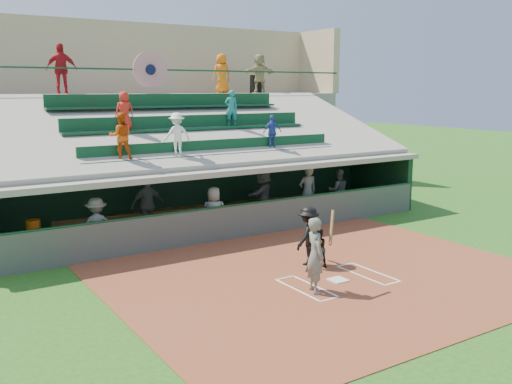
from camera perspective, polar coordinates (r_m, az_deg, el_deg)
ground at (r=14.84m, az=8.19°, el=-8.82°), size 100.00×100.00×0.00m
dirt_slab at (r=15.20m, az=6.96°, el=-8.29°), size 11.00×9.00×0.02m
home_plate at (r=14.83m, az=8.20°, el=-8.69°), size 0.43×0.43×0.03m
batters_box_chalk at (r=14.83m, az=8.20°, el=-8.74°), size 2.65×1.85×0.01m
dugout_floor at (r=20.20m, az=-4.39°, el=-3.51°), size 16.00×3.50×0.04m
concourse_slab at (r=25.90m, az=-11.57°, el=4.49°), size 20.00×3.00×4.60m
grandstand at (r=23.15m, az=-8.91°, el=3.80°), size 20.40×10.40×7.80m
batter_at_plate at (r=13.69m, az=5.99°, el=-6.27°), size 0.93×0.80×1.95m
catcher at (r=15.58m, az=6.22°, el=-5.65°), size 0.56×0.45×1.10m
home_umpire at (r=15.82m, az=5.25°, el=-4.37°), size 1.21×0.99×1.64m
dugout_bench at (r=21.35m, az=-5.51°, el=-2.03°), size 16.58×2.34×0.50m
white_table at (r=17.58m, az=-21.17°, el=-5.03°), size 0.89×0.71×0.72m
water_cooler at (r=17.47m, az=-21.37°, el=-3.25°), size 0.39×0.39×0.39m
dugout_player_a at (r=17.28m, az=-15.65°, el=-3.30°), size 1.17×0.79×1.69m
dugout_player_b at (r=19.33m, az=-10.80°, el=-1.26°), size 1.16×0.52×1.96m
dugout_player_c at (r=18.37m, az=-4.20°, el=-2.11°), size 0.98×0.83×1.71m
dugout_player_d at (r=21.15m, az=0.75°, el=-0.18°), size 1.76×1.46×1.89m
dugout_player_e at (r=21.29m, az=5.18°, el=-0.02°), size 0.78×0.56×1.99m
dugout_player_f at (r=22.75m, az=8.23°, el=0.17°), size 1.00×0.91×1.67m
trash_bin at (r=28.11m, az=-0.02°, el=10.72°), size 0.58×0.58×0.87m
concourse_staff_a at (r=23.61m, az=-18.87°, el=11.56°), size 1.22×0.75×1.95m
concourse_staff_b at (r=26.90m, az=-3.45°, el=11.73°), size 0.92×0.63×1.82m
concourse_staff_c at (r=27.91m, az=0.33°, el=11.76°), size 1.81×0.82×1.88m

